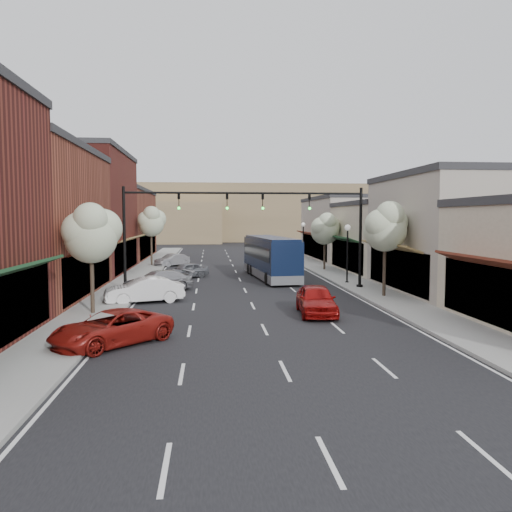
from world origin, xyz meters
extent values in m
plane|color=black|center=(0.00, 0.00, 0.00)|extent=(160.00, 160.00, 0.00)
cube|color=gray|center=(-8.40, 18.50, 0.07)|extent=(2.80, 73.00, 0.15)
cube|color=gray|center=(8.40, 18.50, 0.07)|extent=(2.80, 73.00, 0.15)
cube|color=gray|center=(-7.00, 18.50, 0.07)|extent=(0.25, 73.00, 0.17)
cube|color=gray|center=(7.00, 18.50, 0.07)|extent=(0.25, 73.00, 0.17)
cube|color=#183C20|center=(-9.30, -8.00, 3.10)|extent=(1.07, 9.80, 0.49)
cube|color=brown|center=(-14.30, 6.00, 4.50)|extent=(9.00, 14.00, 9.00)
cube|color=#2D2D30|center=(-14.30, 6.00, 9.20)|extent=(9.20, 14.10, 0.40)
cube|color=black|center=(-10.10, 6.00, 1.60)|extent=(0.60, 11.90, 2.60)
cube|color=#5C2215|center=(-9.30, 6.00, 3.10)|extent=(1.07, 9.80, 0.49)
cube|color=maroon|center=(-14.30, 20.00, 5.25)|extent=(9.00, 14.00, 10.50)
cube|color=#2D2D30|center=(-14.30, 20.00, 10.70)|extent=(9.20, 14.10, 0.40)
cube|color=black|center=(-10.10, 20.00, 1.60)|extent=(0.60, 11.90, 2.60)
cube|color=olive|center=(-9.30, 20.00, 3.10)|extent=(1.07, 9.80, 0.49)
cube|color=brown|center=(-14.30, 36.00, 4.00)|extent=(9.00, 18.00, 8.00)
cube|color=#2D2D30|center=(-14.30, 36.00, 8.20)|extent=(9.20, 18.10, 0.40)
cube|color=black|center=(-10.10, 36.00, 1.60)|extent=(0.60, 15.30, 2.60)
cube|color=#183C20|center=(-9.30, 36.00, 3.10)|extent=(1.07, 12.60, 0.49)
cube|color=black|center=(10.10, -6.00, 1.60)|extent=(0.60, 10.20, 2.60)
cube|color=#5C2215|center=(9.30, -6.00, 3.10)|extent=(1.07, 8.40, 0.49)
cube|color=#A3988C|center=(13.80, 6.00, 3.75)|extent=(8.00, 12.00, 7.50)
cube|color=#2D2D30|center=(13.80, 6.00, 7.70)|extent=(8.20, 12.10, 0.40)
cube|color=black|center=(10.10, 6.00, 1.60)|extent=(0.60, 10.20, 2.60)
cube|color=olive|center=(9.30, 6.00, 3.10)|extent=(1.07, 8.40, 0.49)
cube|color=beige|center=(13.80, 18.00, 3.00)|extent=(8.00, 12.00, 6.00)
cube|color=#2D2D30|center=(13.80, 18.00, 6.20)|extent=(8.20, 12.10, 0.40)
cube|color=black|center=(10.10, 18.00, 1.60)|extent=(0.60, 10.20, 2.60)
cube|color=#183C20|center=(9.30, 18.00, 3.10)|extent=(1.07, 8.40, 0.49)
cube|color=#A3988C|center=(13.80, 32.00, 3.50)|extent=(8.00, 16.00, 7.00)
cube|color=#2D2D30|center=(13.80, 32.00, 7.20)|extent=(8.20, 16.10, 0.40)
cube|color=black|center=(10.10, 32.00, 1.60)|extent=(0.60, 13.60, 2.60)
cube|color=#5C2215|center=(9.30, 32.00, 3.10)|extent=(1.07, 11.20, 0.49)
cube|color=#7A6647|center=(0.00, 90.00, 6.00)|extent=(120.00, 30.00, 12.00)
cube|color=#7A6647|center=(-25.00, 78.00, 4.00)|extent=(50.00, 20.00, 8.00)
cylinder|color=black|center=(8.00, 8.00, 0.15)|extent=(0.44, 0.44, 0.30)
cylinder|color=black|center=(8.00, 8.00, 3.50)|extent=(0.20, 0.20, 7.00)
cylinder|color=black|center=(4.00, 8.00, 6.60)|extent=(8.00, 0.14, 0.14)
imported|color=black|center=(4.40, 8.00, 6.00)|extent=(0.18, 0.46, 1.10)
sphere|color=#19E533|center=(4.40, 7.88, 5.58)|extent=(0.18, 0.18, 0.18)
imported|color=black|center=(1.20, 8.00, 6.00)|extent=(0.18, 0.46, 1.10)
sphere|color=#19E533|center=(1.20, 7.88, 5.58)|extent=(0.18, 0.18, 0.18)
cylinder|color=black|center=(-8.00, 8.00, 0.15)|extent=(0.44, 0.44, 0.30)
cylinder|color=black|center=(-8.00, 8.00, 3.50)|extent=(0.20, 0.20, 7.00)
cylinder|color=black|center=(-4.00, 8.00, 6.60)|extent=(8.00, 0.14, 0.14)
imported|color=black|center=(-4.40, 8.00, 6.00)|extent=(0.18, 0.46, 1.10)
sphere|color=#19E533|center=(-4.40, 7.88, 5.58)|extent=(0.18, 0.18, 0.18)
imported|color=black|center=(-1.20, 8.00, 6.00)|extent=(0.18, 0.46, 1.10)
sphere|color=#19E533|center=(-1.20, 7.88, 5.58)|extent=(0.18, 0.18, 0.18)
cylinder|color=#47382B|center=(8.30, 4.00, 1.86)|extent=(0.20, 0.20, 3.71)
sphere|color=#B6C99A|center=(8.30, 4.00, 4.18)|extent=(2.60, 2.60, 2.60)
sphere|color=#B6C99A|center=(8.80, 4.30, 4.64)|extent=(2.00, 2.00, 2.00)
sphere|color=#B6C99A|center=(7.90, 3.70, 4.52)|extent=(1.90, 1.90, 1.90)
sphere|color=#B6C99A|center=(8.40, 3.50, 5.10)|extent=(1.70, 1.70, 1.70)
cylinder|color=#47382B|center=(8.30, 20.00, 1.66)|extent=(0.20, 0.20, 3.33)
sphere|color=#B6C99A|center=(8.30, 20.00, 3.74)|extent=(2.60, 2.60, 2.60)
sphere|color=#B6C99A|center=(8.80, 20.30, 4.16)|extent=(2.00, 2.00, 2.00)
sphere|color=#B6C99A|center=(7.90, 19.70, 4.06)|extent=(1.90, 1.90, 1.90)
sphere|color=#B6C99A|center=(8.40, 19.50, 4.58)|extent=(1.70, 1.70, 1.70)
cylinder|color=#47382B|center=(-8.30, 0.00, 1.76)|extent=(0.20, 0.20, 3.52)
sphere|color=#B6C99A|center=(-8.30, 0.00, 3.96)|extent=(2.60, 2.60, 2.60)
sphere|color=#B6C99A|center=(-7.80, 0.30, 4.40)|extent=(2.00, 2.00, 2.00)
sphere|color=#B6C99A|center=(-8.70, -0.30, 4.29)|extent=(1.90, 1.90, 1.90)
sphere|color=#B6C99A|center=(-8.20, -0.50, 4.84)|extent=(1.70, 1.70, 1.70)
cylinder|color=#47382B|center=(-8.30, 26.00, 1.92)|extent=(0.20, 0.20, 3.84)
sphere|color=#B6C99A|center=(-8.30, 26.00, 4.32)|extent=(2.60, 2.60, 2.60)
sphere|color=#B6C99A|center=(-7.80, 26.30, 4.80)|extent=(2.00, 2.00, 2.00)
sphere|color=#B6C99A|center=(-8.70, 25.70, 4.68)|extent=(1.90, 1.90, 1.90)
sphere|color=#B6C99A|center=(-8.20, 25.50, 5.28)|extent=(1.70, 1.70, 1.70)
cylinder|color=black|center=(7.80, 10.50, 0.10)|extent=(0.28, 0.28, 0.20)
cylinder|color=black|center=(7.80, 10.50, 2.00)|extent=(0.12, 0.12, 4.00)
sphere|color=white|center=(7.80, 10.50, 4.22)|extent=(0.44, 0.44, 0.44)
cylinder|color=black|center=(7.80, 28.00, 0.10)|extent=(0.28, 0.28, 0.20)
cylinder|color=black|center=(7.80, 28.00, 2.00)|extent=(0.12, 0.12, 4.00)
sphere|color=white|center=(7.80, 28.00, 4.22)|extent=(0.44, 0.44, 0.44)
cube|color=#0D1835|center=(2.53, 14.51, 1.84)|extent=(3.51, 11.24, 2.77)
cube|color=#595B60|center=(2.53, 14.51, 0.51)|extent=(3.53, 11.26, 0.64)
cube|color=black|center=(2.53, 14.51, 2.21)|extent=(3.48, 10.36, 1.01)
cube|color=#0D1835|center=(2.53, 14.51, 3.27)|extent=(3.28, 10.78, 0.23)
cube|color=black|center=(3.09, 9.06, 2.39)|extent=(1.91, 0.28, 1.11)
cylinder|color=black|center=(1.84, 10.55, 0.48)|extent=(0.39, 0.98, 0.96)
cylinder|color=black|center=(4.01, 10.77, 0.48)|extent=(0.39, 0.98, 0.96)
cylinder|color=black|center=(1.09, 17.88, 0.48)|extent=(0.39, 0.98, 0.96)
cylinder|color=black|center=(3.25, 18.10, 0.48)|extent=(0.39, 0.98, 0.96)
cylinder|color=black|center=(1.22, 16.60, 0.48)|extent=(0.39, 0.98, 0.96)
cylinder|color=black|center=(3.38, 16.82, 0.48)|extent=(0.39, 0.98, 0.96)
imported|color=#960C0A|center=(3.01, -0.82, 0.76)|extent=(2.12, 4.59, 1.52)
imported|color=maroon|center=(-6.20, -6.11, 0.67)|extent=(5.00, 4.99, 1.34)
imported|color=white|center=(-6.20, 3.63, 0.74)|extent=(4.77, 2.77, 1.49)
imported|color=#96969B|center=(-5.91, 8.13, 0.70)|extent=(5.19, 3.82, 1.40)
imported|color=slate|center=(-4.32, 15.37, 0.65)|extent=(3.99, 3.39, 1.29)
imported|color=#A4A5AA|center=(-6.20, 25.78, 0.63)|extent=(3.62, 3.69, 1.26)
camera|label=1|loc=(-2.40, -25.60, 4.93)|focal=35.00mm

